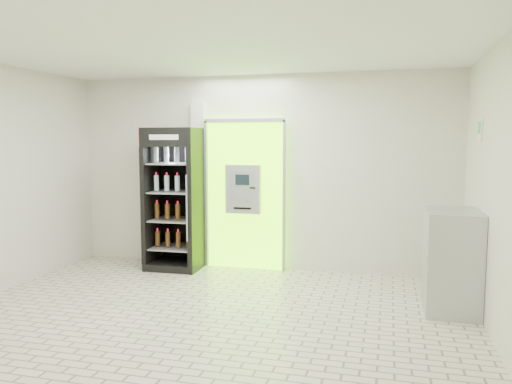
% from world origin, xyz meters
% --- Properties ---
extents(ground, '(6.00, 6.00, 0.00)m').
position_xyz_m(ground, '(0.00, 0.00, 0.00)').
color(ground, beige).
rests_on(ground, ground).
extents(room_shell, '(6.00, 6.00, 6.00)m').
position_xyz_m(room_shell, '(0.00, 0.00, 1.84)').
color(room_shell, silver).
rests_on(room_shell, ground).
extents(atm_assembly, '(1.30, 0.24, 2.33)m').
position_xyz_m(atm_assembly, '(-0.20, 2.41, 1.17)').
color(atm_assembly, '#79FE03').
rests_on(atm_assembly, ground).
extents(pillar, '(0.22, 0.11, 2.60)m').
position_xyz_m(pillar, '(-0.98, 2.45, 1.30)').
color(pillar, silver).
rests_on(pillar, ground).
extents(beverage_cooler, '(0.85, 0.79, 2.19)m').
position_xyz_m(beverage_cooler, '(-1.25, 2.13, 1.05)').
color(beverage_cooler, black).
rests_on(beverage_cooler, ground).
extents(steel_cabinet, '(0.60, 0.90, 1.19)m').
position_xyz_m(steel_cabinet, '(2.69, 1.13, 0.59)').
color(steel_cabinet, '#A0A3A7').
rests_on(steel_cabinet, ground).
extents(exit_sign, '(0.02, 0.22, 0.26)m').
position_xyz_m(exit_sign, '(2.99, 1.40, 2.12)').
color(exit_sign, white).
rests_on(exit_sign, room_shell).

